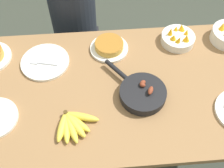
{
  "coord_description": "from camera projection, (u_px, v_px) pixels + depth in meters",
  "views": [
    {
      "loc": [
        -0.07,
        -0.84,
        1.91
      ],
      "look_at": [
        0.0,
        0.0,
        0.75
      ],
      "focal_mm": 45.0,
      "sensor_mm": 36.0,
      "label": 1
    }
  ],
  "objects": [
    {
      "name": "ground_plane",
      "position": [
        112.0,
        145.0,
        2.04
      ],
      "size": [
        14.0,
        14.0,
        0.0
      ],
      "primitive_type": "plane",
      "color": "#383D33"
    },
    {
      "name": "dining_table",
      "position": [
        112.0,
        97.0,
        1.53
      ],
      "size": [
        1.78,
        0.85,
        0.72
      ],
      "color": "olive",
      "rests_on": "ground_plane"
    },
    {
      "name": "skillet",
      "position": [
        142.0,
        93.0,
        1.4
      ],
      "size": [
        0.29,
        0.35,
        0.08
      ],
      "rotation": [
        0.0,
        0.0,
        2.22
      ],
      "color": "black",
      "rests_on": "dining_table"
    },
    {
      "name": "person_figure",
      "position": [
        76.0,
        33.0,
        2.04
      ],
      "size": [
        0.34,
        0.34,
        1.16
      ],
      "color": "black",
      "rests_on": "ground_plane"
    },
    {
      "name": "empty_plate_far_left",
      "position": [
        45.0,
        62.0,
        1.55
      ],
      "size": [
        0.27,
        0.27,
        0.02
      ],
      "color": "silver",
      "rests_on": "dining_table"
    },
    {
      "name": "fruit_bowl_mango",
      "position": [
        178.0,
        38.0,
        1.62
      ],
      "size": [
        0.19,
        0.19,
        0.1
      ],
      "color": "silver",
      "rests_on": "dining_table"
    },
    {
      "name": "banana_bunch",
      "position": [
        72.0,
        124.0,
        1.31
      ],
      "size": [
        0.21,
        0.18,
        0.04
      ],
      "color": "gold",
      "rests_on": "dining_table"
    },
    {
      "name": "frittata_plate_center",
      "position": [
        109.0,
        47.0,
        1.6
      ],
      "size": [
        0.22,
        0.22,
        0.05
      ],
      "color": "silver",
      "rests_on": "dining_table"
    }
  ]
}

